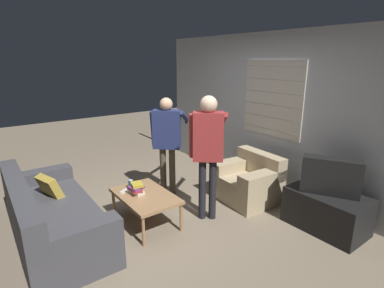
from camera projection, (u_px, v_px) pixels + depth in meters
name	position (u px, v px, depth m)	size (l,w,h in m)	color
ground_plane	(163.00, 221.00, 4.10)	(16.00, 16.00, 0.00)	#7F705B
wall_back	(267.00, 113.00, 4.91)	(5.20, 0.08, 2.55)	#ADB2B7
couch_blue	(51.00, 217.00, 3.63)	(2.10, 0.91, 0.79)	#424247
armchair_beige	(248.00, 181.00, 4.67)	(0.95, 0.83, 0.73)	tan
coffee_table	(145.00, 197.00, 3.94)	(0.96, 0.62, 0.42)	#9E754C
tv_stand	(326.00, 211.00, 3.86)	(0.96, 0.58, 0.50)	black
tv	(331.00, 176.00, 3.73)	(0.70, 0.51, 0.47)	black
person_left_standing	(167.00, 135.00, 4.64)	(0.49, 0.79, 1.58)	#4C4233
person_right_standing	(208.00, 143.00, 3.90)	(0.54, 0.78, 1.70)	black
book_stack	(136.00, 189.00, 3.94)	(0.25, 0.20, 0.15)	beige
soda_can	(131.00, 184.00, 4.09)	(0.07, 0.07, 0.13)	#194C9E
spare_remote	(124.00, 191.00, 4.00)	(0.10, 0.13, 0.02)	white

